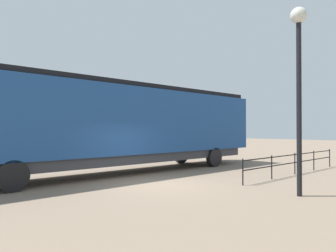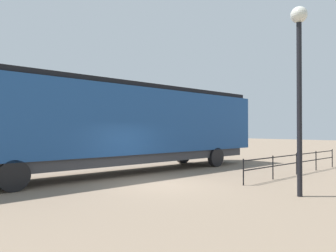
% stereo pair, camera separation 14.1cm
% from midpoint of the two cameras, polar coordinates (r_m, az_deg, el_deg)
% --- Properties ---
extents(ground_plane, '(120.00, 120.00, 0.00)m').
position_cam_midpoint_polar(ground_plane, '(12.52, -1.41, -10.49)').
color(ground_plane, '#84705B').
extents(locomotive, '(2.98, 17.17, 4.36)m').
position_cam_midpoint_polar(locomotive, '(16.12, -6.01, 0.38)').
color(locomotive, navy).
rests_on(locomotive, ground_plane).
extents(lamp_post, '(0.52, 0.52, 6.10)m').
position_cam_midpoint_polar(lamp_post, '(11.26, 22.78, 10.64)').
color(lamp_post, black).
rests_on(lamp_post, ground_plane).
extents(platform_fence, '(0.05, 8.89, 1.02)m').
position_cam_midpoint_polar(platform_fence, '(16.47, 22.27, -5.70)').
color(platform_fence, black).
rests_on(platform_fence, ground_plane).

